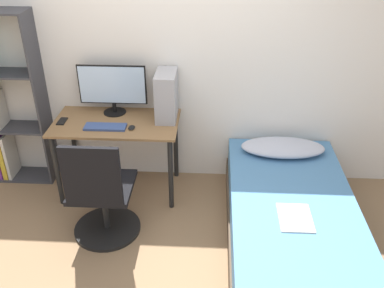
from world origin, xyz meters
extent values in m
plane|color=#846647|center=(0.00, 0.00, 0.00)|extent=(14.00, 14.00, 0.00)
cube|color=silver|center=(0.00, 1.38, 1.25)|extent=(8.00, 0.05, 2.50)
cube|color=brown|center=(-0.43, 1.05, 0.72)|extent=(1.12, 0.61, 0.02)
cylinder|color=black|center=(-0.94, 0.79, 0.35)|extent=(0.04, 0.04, 0.71)
cylinder|color=black|center=(0.07, 0.79, 0.35)|extent=(0.04, 0.04, 0.71)
cylinder|color=black|center=(-0.94, 1.30, 0.35)|extent=(0.04, 0.04, 0.71)
cylinder|color=black|center=(0.07, 1.30, 0.35)|extent=(0.04, 0.04, 0.71)
cube|color=#38383D|center=(-1.15, 1.21, 0.83)|extent=(0.02, 0.28, 1.66)
cube|color=#38383D|center=(-1.44, 1.21, 0.01)|extent=(0.56, 0.28, 0.02)
cube|color=#38383D|center=(-1.44, 1.21, 0.56)|extent=(0.56, 0.28, 0.02)
cube|color=#38383D|center=(-1.44, 1.21, 1.10)|extent=(0.56, 0.28, 0.02)
cube|color=#7A338E|center=(-1.66, 1.21, 0.24)|extent=(0.03, 0.24, 0.45)
cube|color=gold|center=(-1.62, 1.21, 0.19)|extent=(0.04, 0.24, 0.35)
cube|color=beige|center=(-1.57, 1.21, 0.25)|extent=(0.03, 0.24, 0.46)
cylinder|color=black|center=(-0.44, 0.45, 0.01)|extent=(0.56, 0.56, 0.03)
cylinder|color=black|center=(-0.44, 0.45, 0.23)|extent=(0.05, 0.05, 0.40)
cube|color=black|center=(-0.44, 0.45, 0.45)|extent=(0.49, 0.49, 0.04)
cube|color=black|center=(-0.44, 0.22, 0.71)|extent=(0.44, 0.04, 0.48)
cube|color=#4C3D2D|center=(1.08, 0.35, 0.10)|extent=(1.00, 2.01, 0.19)
cube|color=teal|center=(1.08, 0.35, 0.31)|extent=(0.97, 1.97, 0.24)
ellipsoid|color=#B2B7C6|center=(1.08, 1.09, 0.49)|extent=(0.76, 0.36, 0.11)
cube|color=silver|center=(1.05, 0.16, 0.44)|extent=(0.24, 0.32, 0.01)
cylinder|color=black|center=(-0.48, 1.23, 0.73)|extent=(0.21, 0.21, 0.01)
cylinder|color=black|center=(-0.48, 1.23, 0.79)|extent=(0.04, 0.04, 0.09)
cube|color=black|center=(-0.48, 1.24, 1.01)|extent=(0.62, 0.01, 0.37)
cube|color=#B2D1EF|center=(-0.48, 1.23, 1.01)|extent=(0.59, 0.01, 0.34)
cube|color=#33477A|center=(-0.50, 0.92, 0.74)|extent=(0.36, 0.13, 0.02)
cube|color=#99999E|center=(0.01, 1.16, 0.94)|extent=(0.18, 0.34, 0.43)
ellipsoid|color=black|center=(-0.27, 0.92, 0.74)|extent=(0.06, 0.09, 0.02)
cube|color=black|center=(-0.91, 1.02, 0.73)|extent=(0.07, 0.14, 0.01)
camera|label=1|loc=(0.43, -2.31, 2.46)|focal=40.00mm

